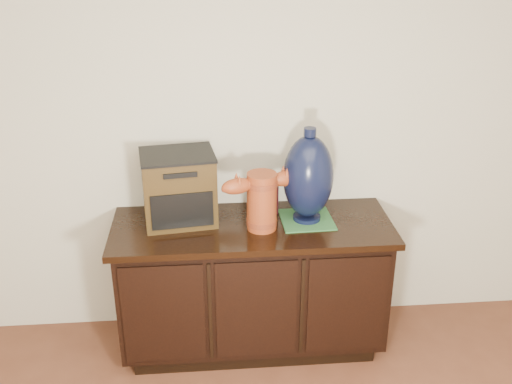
{
  "coord_description": "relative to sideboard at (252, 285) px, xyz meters",
  "views": [
    {
      "loc": [
        -0.22,
        -0.53,
        2.19
      ],
      "look_at": [
        0.02,
        2.18,
        0.96
      ],
      "focal_mm": 42.0,
      "sensor_mm": 36.0,
      "label": 1
    }
  ],
  "objects": [
    {
      "name": "terracotta_vessel",
      "position": [
        0.04,
        -0.04,
        0.54
      ],
      "size": [
        0.43,
        0.2,
        0.3
      ],
      "rotation": [
        0.0,
        0.0,
        0.3
      ],
      "color": "#993F1B",
      "rests_on": "sideboard"
    },
    {
      "name": "lamp_base",
      "position": [
        0.29,
        0.03,
        0.61
      ],
      "size": [
        0.27,
        0.27,
        0.5
      ],
      "rotation": [
        0.0,
        0.0,
        0.04
      ],
      "color": "black",
      "rests_on": "green_mat"
    },
    {
      "name": "green_mat",
      "position": [
        0.29,
        0.03,
        0.37
      ],
      "size": [
        0.28,
        0.28,
        0.01
      ],
      "primitive_type": "cube",
      "rotation": [
        0.0,
        0.0,
        0.04
      ],
      "color": "#295B2E",
      "rests_on": "sideboard"
    },
    {
      "name": "spray_can",
      "position": [
        0.12,
        0.13,
        0.46
      ],
      "size": [
        0.06,
        0.06,
        0.18
      ],
      "color": "#580F1B",
      "rests_on": "sideboard"
    },
    {
      "name": "sideboard",
      "position": [
        0.0,
        0.0,
        0.0
      ],
      "size": [
        1.46,
        0.56,
        0.75
      ],
      "color": "black",
      "rests_on": "ground"
    },
    {
      "name": "tv_radio",
      "position": [
        -0.37,
        0.08,
        0.55
      ],
      "size": [
        0.41,
        0.34,
        0.37
      ],
      "rotation": [
        0.0,
        0.0,
        0.13
      ],
      "color": "#36250D",
      "rests_on": "sideboard"
    }
  ]
}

